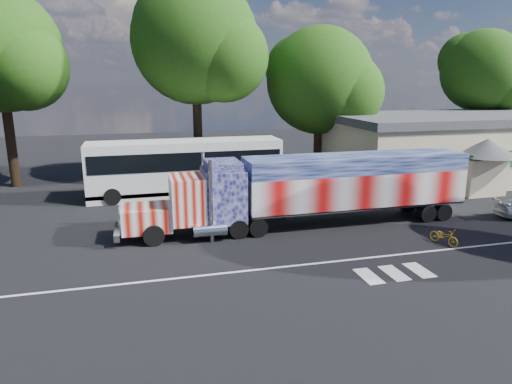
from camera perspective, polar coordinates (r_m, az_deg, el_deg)
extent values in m
plane|color=black|center=(22.92, 1.91, -6.38)|extent=(100.00, 100.00, 0.00)
cube|color=silver|center=(20.27, 4.36, -9.22)|extent=(30.00, 0.15, 0.01)
cube|color=silver|center=(19.83, 13.89, -10.16)|extent=(0.70, 1.60, 0.01)
cube|color=silver|center=(20.40, 16.90, -9.66)|extent=(0.70, 1.60, 0.01)
cube|color=silver|center=(21.02, 19.73, -9.17)|extent=(0.70, 1.60, 0.01)
cube|color=black|center=(24.10, -6.25, -3.76)|extent=(8.50, 0.94, 0.28)
cube|color=#DA8079|center=(23.74, -13.51, -3.16)|extent=(2.45, 2.08, 1.23)
cube|color=silver|center=(23.77, -16.59, -3.34)|extent=(0.11, 1.79, 1.10)
cube|color=silver|center=(23.96, -16.94, -4.77)|extent=(0.28, 2.36, 0.34)
cube|color=#DA8079|center=(23.62, -8.59, -0.86)|extent=(1.70, 2.36, 2.36)
cube|color=black|center=(23.45, -10.58, 0.02)|extent=(0.06, 1.98, 0.85)
cube|color=#4C4B85|center=(23.86, -4.09, -0.35)|extent=(2.08, 2.36, 2.74)
cube|color=#4C4B85|center=(23.52, -4.16, 3.32)|extent=(1.70, 2.27, 0.47)
cylinder|color=silver|center=(24.92, -6.55, 0.21)|extent=(0.19, 0.19, 4.15)
cylinder|color=silver|center=(22.53, -5.63, -1.25)|extent=(0.19, 0.19, 4.15)
cylinder|color=silver|center=(25.28, -6.66, -3.03)|extent=(1.70, 0.62, 0.62)
cylinder|color=silver|center=(22.96, -5.78, -4.78)|extent=(1.70, 0.62, 0.62)
cylinder|color=black|center=(22.95, -12.65, -5.32)|extent=(1.04, 0.33, 1.04)
cylinder|color=black|center=(24.92, -12.84, -3.78)|extent=(1.04, 0.33, 1.04)
cylinder|color=black|center=(23.48, -2.21, -4.60)|extent=(0.98, 0.52, 0.98)
cylinder|color=black|center=(25.33, -3.19, -3.21)|extent=(0.98, 0.52, 0.98)
cylinder|color=black|center=(23.72, 0.24, -4.40)|extent=(0.98, 0.52, 0.98)
cylinder|color=black|center=(25.55, -0.90, -3.04)|extent=(0.98, 0.52, 0.98)
cube|color=black|center=(26.55, 12.19, -1.79)|extent=(12.27, 1.04, 0.28)
cube|color=#D27272|center=(26.28, 12.31, 0.49)|extent=(12.65, 2.45, 1.89)
cube|color=#465388|center=(25.99, 12.47, 3.53)|extent=(12.65, 2.45, 0.94)
cube|color=silver|center=(26.51, 12.21, -1.49)|extent=(12.65, 2.45, 0.11)
cube|color=silver|center=(29.57, 23.41, 2.08)|extent=(0.04, 2.36, 2.74)
cylinder|color=black|center=(27.90, 20.54, -2.48)|extent=(0.98, 0.52, 0.98)
cylinder|color=black|center=(29.47, 18.36, -1.44)|extent=(0.98, 0.52, 0.98)
cylinder|color=black|center=(28.51, 22.25, -2.30)|extent=(0.98, 0.52, 0.98)
cylinder|color=black|center=(30.04, 20.02, -1.29)|extent=(0.98, 0.52, 0.98)
cube|color=silver|center=(32.07, -8.74, 2.96)|extent=(13.18, 2.85, 3.84)
cube|color=black|center=(31.94, -8.79, 4.22)|extent=(12.74, 2.92, 1.21)
cube|color=black|center=(32.37, -8.65, 0.48)|extent=(13.18, 2.85, 0.27)
cube|color=black|center=(32.06, -20.55, 2.52)|extent=(0.07, 2.53, 1.54)
cylinder|color=black|center=(30.92, -17.51, -0.56)|extent=(1.10, 0.33, 1.10)
cylinder|color=black|center=(33.58, -17.32, 0.58)|extent=(1.10, 0.33, 1.10)
cylinder|color=black|center=(31.54, -2.43, 0.37)|extent=(1.10, 0.33, 1.10)
cylinder|color=black|center=(34.15, -3.41, 1.42)|extent=(1.10, 0.33, 1.10)
cylinder|color=black|center=(31.75, -0.68, 0.48)|extent=(1.10, 0.33, 1.10)
cylinder|color=black|center=(34.35, -1.79, 1.52)|extent=(1.10, 0.33, 1.10)
cube|color=beige|center=(41.40, 24.83, 4.84)|extent=(22.00, 10.00, 4.60)
cube|color=#46464B|center=(41.13, 25.20, 8.41)|extent=(22.40, 10.40, 0.60)
cube|color=#1E5926|center=(32.64, 19.47, 3.37)|extent=(1.60, 0.08, 1.20)
cube|color=#1E5926|center=(35.03, 24.92, 3.54)|extent=(1.60, 0.08, 1.20)
cube|color=beige|center=(35.45, 26.55, 1.66)|extent=(3.00, 1.20, 2.60)
cube|color=#1E5926|center=(35.18, 26.84, 4.20)|extent=(3.40, 1.60, 0.25)
cone|color=#46464B|center=(35.11, 26.93, 5.00)|extent=(4.00, 4.00, 1.20)
imported|color=slate|center=(23.23, -12.88, -4.48)|extent=(0.63, 0.50, 1.51)
imported|color=gold|center=(24.46, 22.45, -5.12)|extent=(1.03, 1.67, 0.83)
cylinder|color=black|center=(49.06, 25.79, 7.37)|extent=(0.70, 0.70, 6.95)
sphere|color=#244F12|center=(48.86, 26.45, 13.44)|extent=(7.55, 7.55, 7.55)
sphere|color=#244F12|center=(49.01, 28.57, 12.04)|extent=(5.29, 5.29, 5.29)
sphere|color=#244F12|center=(49.04, 24.67, 14.79)|extent=(4.91, 4.91, 4.91)
cylinder|color=black|center=(39.48, 7.75, 6.82)|extent=(0.70, 0.70, 6.24)
sphere|color=#244F12|center=(39.18, 7.98, 13.63)|extent=(8.82, 8.82, 8.82)
sphere|color=#244F12|center=(38.70, 11.17, 12.18)|extent=(6.17, 6.17, 6.17)
sphere|color=#244F12|center=(39.94, 5.46, 14.99)|extent=(5.73, 5.73, 5.73)
cylinder|color=black|center=(38.70, -28.41, 6.39)|extent=(0.70, 0.70, 7.93)
sphere|color=#244F12|center=(36.83, -27.06, 13.79)|extent=(6.13, 6.13, 6.13)
cylinder|color=black|center=(36.62, -7.30, 8.14)|extent=(0.70, 0.70, 8.61)
sphere|color=#244F12|center=(36.54, -7.63, 18.26)|extent=(9.55, 9.55, 9.55)
sphere|color=#244F12|center=(35.36, -4.05, 16.50)|extent=(6.69, 6.69, 6.69)
sphere|color=#244F12|center=(37.92, -10.27, 19.88)|extent=(6.21, 6.21, 6.21)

